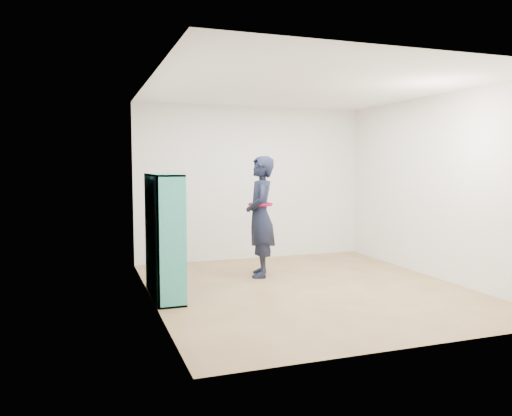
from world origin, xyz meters
name	(u,v)px	position (x,y,z in m)	size (l,w,h in m)	color
floor	(307,288)	(0.00, 0.00, 0.00)	(4.50, 4.50, 0.00)	brown
ceiling	(309,87)	(0.00, 0.00, 2.60)	(4.50, 4.50, 0.00)	white
wall_left	(151,192)	(-2.00, 0.00, 1.30)	(0.02, 4.50, 2.60)	white
wall_right	(436,187)	(2.00, 0.00, 1.30)	(0.02, 4.50, 2.60)	white
wall_back	(252,183)	(0.00, 2.25, 1.30)	(4.00, 0.02, 2.60)	white
wall_front	(419,202)	(0.00, -2.25, 1.30)	(4.00, 0.02, 2.60)	white
bookshelf	(162,237)	(-1.85, 0.21, 0.74)	(0.33, 1.13, 1.51)	teal
person	(260,216)	(-0.33, 0.89, 0.87)	(0.59, 0.73, 1.74)	black
smartphone	(250,208)	(-0.45, 1.03, 0.99)	(0.03, 0.10, 0.14)	silver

